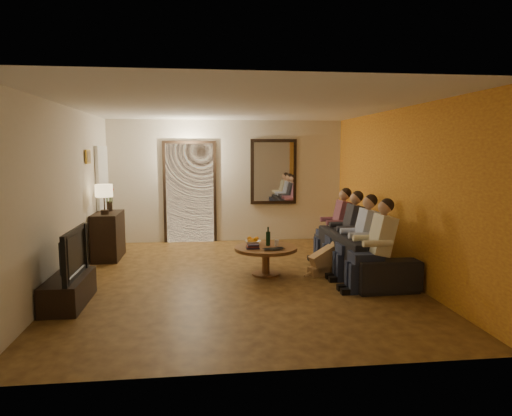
{
  "coord_description": "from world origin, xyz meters",
  "views": [
    {
      "loc": [
        -0.55,
        -6.8,
        1.95
      ],
      "look_at": [
        0.3,
        0.3,
        1.05
      ],
      "focal_mm": 32.0,
      "sensor_mm": 36.0,
      "label": 1
    }
  ],
  "objects": [
    {
      "name": "white_door",
      "position": [
        -2.46,
        2.3,
        1.02
      ],
      "size": [
        0.06,
        0.85,
        2.04
      ],
      "primitive_type": "cube",
      "color": "white",
      "rests_on": "floor"
    },
    {
      "name": "door_trim",
      "position": [
        -0.8,
        2.97,
        1.05
      ],
      "size": [
        1.12,
        0.04,
        2.22
      ],
      "primitive_type": "cube",
      "color": "black",
      "rests_on": "floor"
    },
    {
      "name": "back_wall",
      "position": [
        0.0,
        3.0,
        1.3
      ],
      "size": [
        5.0,
        0.02,
        2.6
      ],
      "primitive_type": "cube",
      "color": "beige",
      "rests_on": "floor"
    },
    {
      "name": "book_stack",
      "position": [
        0.22,
        0.06,
        0.48
      ],
      "size": [
        0.2,
        0.15,
        0.07
      ],
      "primitive_type": null,
      "color": "black",
      "rests_on": "coffee_table"
    },
    {
      "name": "mirror_glass",
      "position": [
        1.0,
        2.93,
        1.5
      ],
      "size": [
        0.86,
        0.02,
        1.26
      ],
      "primitive_type": "cube",
      "color": "white",
      "rests_on": "back_wall"
    },
    {
      "name": "right_wall",
      "position": [
        2.5,
        0.0,
        1.3
      ],
      "size": [
        0.02,
        6.0,
        2.6
      ],
      "primitive_type": "cube",
      "color": "beige",
      "rests_on": "floor"
    },
    {
      "name": "dresser",
      "position": [
        -2.25,
        1.61,
        0.42
      ],
      "size": [
        0.45,
        0.94,
        0.84
      ],
      "primitive_type": "cube",
      "color": "black",
      "rests_on": "floor"
    },
    {
      "name": "person_d",
      "position": [
        1.85,
        0.94,
        0.6
      ],
      "size": [
        0.6,
        0.4,
        1.2
      ],
      "primitive_type": null,
      "color": "tan",
      "rests_on": "sofa"
    },
    {
      "name": "laptop",
      "position": [
        0.54,
        -0.12,
        0.46
      ],
      "size": [
        0.37,
        0.28,
        0.03
      ],
      "primitive_type": "imported",
      "rotation": [
        0.0,
        0.0,
        0.22
      ],
      "color": "black",
      "rests_on": "coffee_table"
    },
    {
      "name": "person_c",
      "position": [
        1.85,
        0.34,
        0.6
      ],
      "size": [
        0.6,
        0.4,
        1.2
      ],
      "primitive_type": null,
      "color": "tan",
      "rests_on": "sofa"
    },
    {
      "name": "dog",
      "position": [
        1.35,
        0.03,
        0.28
      ],
      "size": [
        0.61,
        0.39,
        0.56
      ],
      "primitive_type": null,
      "rotation": [
        0.0,
        0.0,
        0.29
      ],
      "color": "tan",
      "rests_on": "floor"
    },
    {
      "name": "wine_bottle",
      "position": [
        0.49,
        0.26,
        0.6
      ],
      "size": [
        0.07,
        0.07,
        0.31
      ],
      "primitive_type": null,
      "color": "black",
      "rests_on": "coffee_table"
    },
    {
      "name": "art_canvas",
      "position": [
        -2.46,
        1.3,
        1.85
      ],
      "size": [
        0.01,
        0.22,
        0.18
      ],
      "primitive_type": "cube",
      "color": "brown",
      "rests_on": "left_wall"
    },
    {
      "name": "bowl",
      "position": [
        0.26,
        0.38,
        0.48
      ],
      "size": [
        0.26,
        0.26,
        0.06
      ],
      "primitive_type": "imported",
      "color": "white",
      "rests_on": "coffee_table"
    },
    {
      "name": "wine_glass",
      "position": [
        0.62,
        0.21,
        0.5
      ],
      "size": [
        0.06,
        0.06,
        0.1
      ],
      "primitive_type": "cylinder",
      "color": "silver",
      "rests_on": "coffee_table"
    },
    {
      "name": "framed_art",
      "position": [
        -2.47,
        1.3,
        1.85
      ],
      "size": [
        0.03,
        0.28,
        0.24
      ],
      "primitive_type": "cube",
      "color": "#B28C33",
      "rests_on": "left_wall"
    },
    {
      "name": "coffee_table",
      "position": [
        0.44,
        0.16,
        0.23
      ],
      "size": [
        1.1,
        1.1,
        0.45
      ],
      "primitive_type": "cylinder",
      "rotation": [
        0.0,
        0.0,
        0.13
      ],
      "color": "brown",
      "rests_on": "floor"
    },
    {
      "name": "front_wall",
      "position": [
        0.0,
        -3.0,
        1.3
      ],
      "size": [
        5.0,
        0.02,
        2.6
      ],
      "primitive_type": "cube",
      "color": "beige",
      "rests_on": "floor"
    },
    {
      "name": "oranges",
      "position": [
        0.26,
        0.38,
        0.55
      ],
      "size": [
        0.2,
        0.2,
        0.08
      ],
      "primitive_type": null,
      "color": "orange",
      "rests_on": "bowl"
    },
    {
      "name": "person_b",
      "position": [
        1.85,
        -0.26,
        0.6
      ],
      "size": [
        0.6,
        0.4,
        1.2
      ],
      "primitive_type": null,
      "color": "tan",
      "rests_on": "sofa"
    },
    {
      "name": "mirror_frame",
      "position": [
        1.0,
        2.96,
        1.5
      ],
      "size": [
        1.0,
        0.05,
        1.4
      ],
      "primitive_type": "cube",
      "color": "black",
      "rests_on": "back_wall"
    },
    {
      "name": "fridge_glimpse",
      "position": [
        -0.55,
        2.98,
        0.9
      ],
      "size": [
        0.45,
        0.03,
        1.7
      ],
      "primitive_type": "cube",
      "color": "silver",
      "rests_on": "floor"
    },
    {
      "name": "floor",
      "position": [
        0.0,
        0.0,
        0.0
      ],
      "size": [
        5.0,
        6.0,
        0.01
      ],
      "primitive_type": "cube",
      "color": "#452C12",
      "rests_on": "ground"
    },
    {
      "name": "kitchen_doorway",
      "position": [
        -0.8,
        2.98,
        1.05
      ],
      "size": [
        1.0,
        0.06,
        2.1
      ],
      "primitive_type": "cube",
      "color": "#FFE0A5",
      "rests_on": "floor"
    },
    {
      "name": "flower_vase",
      "position": [
        -2.25,
        1.83,
        1.06
      ],
      "size": [
        0.14,
        0.14,
        0.44
      ],
      "primitive_type": null,
      "color": "red",
      "rests_on": "dresser"
    },
    {
      "name": "ceiling",
      "position": [
        0.0,
        0.0,
        2.6
      ],
      "size": [
        5.0,
        6.0,
        0.01
      ],
      "primitive_type": "cube",
      "color": "white",
      "rests_on": "back_wall"
    },
    {
      "name": "tv_stand",
      "position": [
        -2.25,
        -0.94,
        0.18
      ],
      "size": [
        0.45,
        1.08,
        0.36
      ],
      "primitive_type": "cube",
      "color": "black",
      "rests_on": "floor"
    },
    {
      "name": "person_a",
      "position": [
        1.85,
        -0.86,
        0.6
      ],
      "size": [
        0.6,
        0.4,
        1.2
      ],
      "primitive_type": null,
      "color": "tan",
      "rests_on": "sofa"
    },
    {
      "name": "orange_accent",
      "position": [
        2.49,
        0.0,
        1.3
      ],
      "size": [
        0.01,
        6.0,
        2.6
      ],
      "primitive_type": "cube",
      "color": "#C06120",
      "rests_on": "right_wall"
    },
    {
      "name": "tv",
      "position": [
        -2.25,
        -0.94,
        0.67
      ],
      "size": [
        1.07,
        0.14,
        0.61
      ],
      "primitive_type": "imported",
      "rotation": [
        0.0,
        0.0,
        1.57
      ],
      "color": "black",
      "rests_on": "tv_stand"
    },
    {
      "name": "left_wall",
      "position": [
        -2.5,
        0.0,
        1.3
      ],
      "size": [
        0.02,
        6.0,
        2.6
      ],
      "primitive_type": "cube",
      "color": "beige",
      "rests_on": "floor"
    },
    {
      "name": "table_lamp",
      "position": [
        -2.25,
        1.39,
        1.11
      ],
      "size": [
        0.3,
        0.3,
        0.54
      ],
      "primitive_type": null,
      "color": "beige",
      "rests_on": "dresser"
    },
    {
      "name": "sofa",
      "position": [
        1.95,
        0.04,
        0.33
      ],
      "size": [
        2.31,
        0.97,
        0.66
      ],
      "primitive_type": "imported",
      "rotation": [
        0.0,
        0.0,
        1.61
      ],
      "color": "black",
      "rests_on": "floor"
    }
  ]
}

